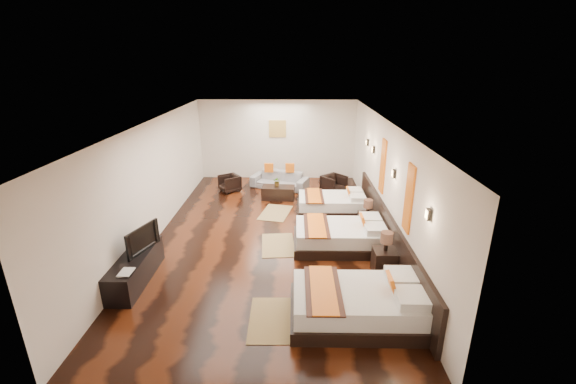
{
  "coord_description": "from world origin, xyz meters",
  "views": [
    {
      "loc": [
        0.6,
        -8.47,
        4.17
      ],
      "look_at": [
        0.45,
        0.09,
        1.1
      ],
      "focal_mm": 23.5,
      "sensor_mm": 36.0,
      "label": 1
    }
  ],
  "objects_px": {
    "bed_mid": "(341,236)",
    "armchair_left": "(230,183)",
    "bed_near": "(359,304)",
    "nightstand_a": "(385,259)",
    "bed_far": "(333,204)",
    "nightstand_b": "(367,220)",
    "sofa": "(280,180)",
    "tv": "(139,238)",
    "tv_console": "(136,268)",
    "figurine": "(148,231)",
    "coffee_table": "(278,193)",
    "book": "(120,272)",
    "armchair_right": "(334,184)",
    "table_plant": "(277,181)"
  },
  "relations": [
    {
      "from": "bed_near",
      "to": "book",
      "type": "relative_size",
      "value": 7.26
    },
    {
      "from": "tv",
      "to": "armchair_left",
      "type": "xyz_separation_m",
      "value": [
        0.93,
        5.06,
        -0.54
      ]
    },
    {
      "from": "tv_console",
      "to": "coffee_table",
      "type": "height_order",
      "value": "tv_console"
    },
    {
      "from": "bed_mid",
      "to": "nightstand_a",
      "type": "bearing_deg",
      "value": -55.92
    },
    {
      "from": "armchair_right",
      "to": "tv",
      "type": "bearing_deg",
      "value": -173.04
    },
    {
      "from": "figurine",
      "to": "sofa",
      "type": "distance_m",
      "value": 5.56
    },
    {
      "from": "tv",
      "to": "coffee_table",
      "type": "height_order",
      "value": "tv"
    },
    {
      "from": "tv",
      "to": "sofa",
      "type": "bearing_deg",
      "value": -6.98
    },
    {
      "from": "bed_far",
      "to": "tv",
      "type": "distance_m",
      "value": 5.35
    },
    {
      "from": "figurine",
      "to": "armchair_right",
      "type": "height_order",
      "value": "figurine"
    },
    {
      "from": "bed_far",
      "to": "sofa",
      "type": "distance_m",
      "value": 2.64
    },
    {
      "from": "bed_far",
      "to": "table_plant",
      "type": "height_order",
      "value": "bed_far"
    },
    {
      "from": "bed_near",
      "to": "sofa",
      "type": "relative_size",
      "value": 1.19
    },
    {
      "from": "bed_mid",
      "to": "armchair_left",
      "type": "relative_size",
      "value": 3.52
    },
    {
      "from": "tv",
      "to": "figurine",
      "type": "height_order",
      "value": "tv"
    },
    {
      "from": "nightstand_a",
      "to": "coffee_table",
      "type": "bearing_deg",
      "value": 118.85
    },
    {
      "from": "bed_far",
      "to": "tv_console",
      "type": "bearing_deg",
      "value": -139.58
    },
    {
      "from": "nightstand_b",
      "to": "sofa",
      "type": "xyz_separation_m",
      "value": [
        -2.34,
        3.32,
        -0.02
      ]
    },
    {
      "from": "book",
      "to": "armchair_right",
      "type": "xyz_separation_m",
      "value": [
        4.38,
        5.76,
        -0.26
      ]
    },
    {
      "from": "coffee_table",
      "to": "bed_mid",
      "type": "bearing_deg",
      "value": -63.13
    },
    {
      "from": "bed_far",
      "to": "sofa",
      "type": "relative_size",
      "value": 1.03
    },
    {
      "from": "armchair_left",
      "to": "coffee_table",
      "type": "height_order",
      "value": "armchair_left"
    },
    {
      "from": "nightstand_a",
      "to": "sofa",
      "type": "height_order",
      "value": "nightstand_a"
    },
    {
      "from": "tv",
      "to": "armchair_right",
      "type": "xyz_separation_m",
      "value": [
        4.33,
        4.91,
        -0.51
      ]
    },
    {
      "from": "bed_near",
      "to": "nightstand_a",
      "type": "distance_m",
      "value": 1.64
    },
    {
      "from": "book",
      "to": "armchair_left",
      "type": "xyz_separation_m",
      "value": [
        0.98,
        5.91,
        -0.29
      ]
    },
    {
      "from": "sofa",
      "to": "figurine",
      "type": "bearing_deg",
      "value": -98.09
    },
    {
      "from": "bed_mid",
      "to": "figurine",
      "type": "distance_m",
      "value": 4.28
    },
    {
      "from": "bed_mid",
      "to": "figurine",
      "type": "bearing_deg",
      "value": -170.47
    },
    {
      "from": "bed_far",
      "to": "figurine",
      "type": "xyz_separation_m",
      "value": [
        -4.19,
        -2.79,
        0.45
      ]
    },
    {
      "from": "tv_console",
      "to": "coffee_table",
      "type": "bearing_deg",
      "value": 60.64
    },
    {
      "from": "nightstand_b",
      "to": "bed_mid",
      "type": "bearing_deg",
      "value": -130.51
    },
    {
      "from": "bed_mid",
      "to": "sofa",
      "type": "relative_size",
      "value": 1.13
    },
    {
      "from": "sofa",
      "to": "armchair_right",
      "type": "distance_m",
      "value": 1.85
    },
    {
      "from": "book",
      "to": "sofa",
      "type": "height_order",
      "value": "book"
    },
    {
      "from": "bed_near",
      "to": "bed_mid",
      "type": "bearing_deg",
      "value": 90.03
    },
    {
      "from": "coffee_table",
      "to": "tv_console",
      "type": "bearing_deg",
      "value": -119.36
    },
    {
      "from": "nightstand_b",
      "to": "figurine",
      "type": "height_order",
      "value": "figurine"
    },
    {
      "from": "bed_near",
      "to": "tv",
      "type": "distance_m",
      "value": 4.38
    },
    {
      "from": "tv_console",
      "to": "bed_far",
      "type": "bearing_deg",
      "value": 40.42
    },
    {
      "from": "bed_far",
      "to": "nightstand_b",
      "type": "xyz_separation_m",
      "value": [
        0.75,
        -1.21,
        0.04
      ]
    },
    {
      "from": "book",
      "to": "armchair_left",
      "type": "relative_size",
      "value": 0.51
    },
    {
      "from": "figurine",
      "to": "table_plant",
      "type": "xyz_separation_m",
      "value": [
        2.57,
        3.91,
        -0.16
      ]
    },
    {
      "from": "tv",
      "to": "armchair_right",
      "type": "height_order",
      "value": "tv"
    },
    {
      "from": "table_plant",
      "to": "coffee_table",
      "type": "bearing_deg",
      "value": -61.77
    },
    {
      "from": "armchair_left",
      "to": "bed_far",
      "type": "bearing_deg",
      "value": 26.9
    },
    {
      "from": "bed_mid",
      "to": "tv",
      "type": "height_order",
      "value": "tv"
    },
    {
      "from": "armchair_left",
      "to": "coffee_table",
      "type": "relative_size",
      "value": 0.6
    },
    {
      "from": "sofa",
      "to": "armchair_right",
      "type": "relative_size",
      "value": 2.81
    },
    {
      "from": "bed_mid",
      "to": "tv_console",
      "type": "distance_m",
      "value": 4.45
    }
  ]
}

